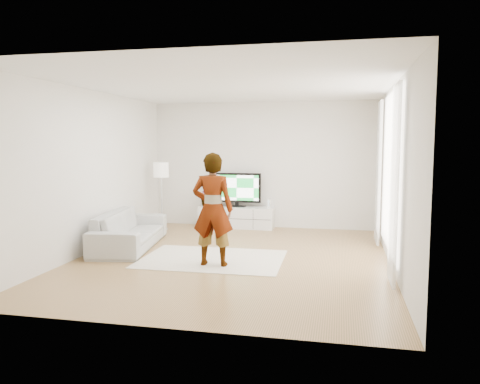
% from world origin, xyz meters
% --- Properties ---
extents(floor, '(6.00, 6.00, 0.00)m').
position_xyz_m(floor, '(0.00, 0.00, 0.00)').
color(floor, '#B0824F').
rests_on(floor, ground).
extents(ceiling, '(6.00, 6.00, 0.00)m').
position_xyz_m(ceiling, '(0.00, 0.00, 2.80)').
color(ceiling, white).
rests_on(ceiling, wall_back).
extents(wall_left, '(0.02, 6.00, 2.80)m').
position_xyz_m(wall_left, '(-2.50, 0.00, 1.40)').
color(wall_left, silver).
rests_on(wall_left, floor).
extents(wall_right, '(0.02, 6.00, 2.80)m').
position_xyz_m(wall_right, '(2.50, 0.00, 1.40)').
color(wall_right, silver).
rests_on(wall_right, floor).
extents(wall_back, '(5.00, 0.02, 2.80)m').
position_xyz_m(wall_back, '(0.00, 3.00, 1.40)').
color(wall_back, silver).
rests_on(wall_back, floor).
extents(wall_front, '(5.00, 0.02, 2.80)m').
position_xyz_m(wall_front, '(0.00, -3.00, 1.40)').
color(wall_front, silver).
rests_on(wall_front, floor).
extents(window, '(0.01, 2.60, 2.50)m').
position_xyz_m(window, '(2.48, 0.30, 1.45)').
color(window, white).
rests_on(window, wall_right).
extents(curtain_near, '(0.04, 0.70, 2.60)m').
position_xyz_m(curtain_near, '(2.40, -1.00, 1.35)').
color(curtain_near, white).
rests_on(curtain_near, floor).
extents(curtain_far, '(0.04, 0.70, 2.60)m').
position_xyz_m(curtain_far, '(2.40, 1.60, 1.35)').
color(curtain_far, white).
rests_on(curtain_far, floor).
extents(media_console, '(1.68, 0.48, 0.47)m').
position_xyz_m(media_console, '(-0.54, 2.76, 0.24)').
color(media_console, white).
rests_on(media_console, floor).
extents(television, '(1.09, 0.21, 0.76)m').
position_xyz_m(television, '(-0.54, 2.79, 0.88)').
color(television, black).
rests_on(television, media_console).
extents(game_console, '(0.06, 0.15, 0.20)m').
position_xyz_m(game_console, '(0.19, 2.76, 0.57)').
color(game_console, white).
rests_on(game_console, media_console).
extents(potted_plant, '(0.30, 0.30, 0.40)m').
position_xyz_m(potted_plant, '(-1.26, 2.77, 0.67)').
color(potted_plant, '#3F7238').
rests_on(potted_plant, media_console).
extents(rug, '(2.31, 1.68, 0.01)m').
position_xyz_m(rug, '(-0.31, -0.14, 0.01)').
color(rug, beige).
rests_on(rug, floor).
extents(player, '(0.65, 0.44, 1.74)m').
position_xyz_m(player, '(-0.19, -0.51, 0.88)').
color(player, '#334772').
rests_on(player, rug).
extents(sofa, '(1.20, 2.33, 0.65)m').
position_xyz_m(sofa, '(-2.02, 0.43, 0.32)').
color(sofa, '#B3B3AE').
rests_on(sofa, floor).
extents(floor_lamp, '(0.33, 0.33, 1.47)m').
position_xyz_m(floor_lamp, '(-2.09, 2.19, 1.25)').
color(floor_lamp, silver).
rests_on(floor_lamp, floor).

